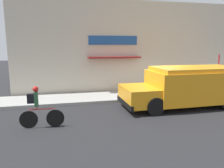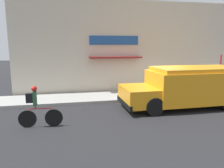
# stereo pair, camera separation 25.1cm
# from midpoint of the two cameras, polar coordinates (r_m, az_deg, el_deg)

# --- Properties ---
(ground_plane) EXTENTS (70.00, 70.00, 0.00)m
(ground_plane) POSITION_cam_midpoint_polar(r_m,az_deg,el_deg) (12.66, 10.56, -4.27)
(ground_plane) COLOR #232326
(sidewalk) EXTENTS (28.00, 2.25, 0.16)m
(sidewalk) POSITION_cam_midpoint_polar(r_m,az_deg,el_deg) (13.65, 8.68, -2.79)
(sidewalk) COLOR #999993
(sidewalk) RESTS_ON ground_plane
(storefront) EXTENTS (16.18, 0.90, 5.89)m
(storefront) POSITION_cam_midpoint_polar(r_m,az_deg,el_deg) (14.61, 6.78, 9.43)
(storefront) COLOR beige
(storefront) RESTS_ON ground_plane
(school_bus) EXTENTS (6.19, 2.80, 2.02)m
(school_bus) POSITION_cam_midpoint_polar(r_m,az_deg,el_deg) (11.73, 18.61, -0.48)
(school_bus) COLOR orange
(school_bus) RESTS_ON ground_plane
(cyclist) EXTENTS (1.67, 0.21, 1.62)m
(cyclist) POSITION_cam_midpoint_polar(r_m,az_deg,el_deg) (8.81, -19.48, -5.93)
(cyclist) COLOR black
(cyclist) RESTS_ON ground_plane
(stop_sign_post) EXTENTS (0.45, 0.45, 2.40)m
(stop_sign_post) POSITION_cam_midpoint_polar(r_m,az_deg,el_deg) (15.41, 25.56, 4.18)
(stop_sign_post) COLOR slate
(stop_sign_post) RESTS_ON sidewalk
(trash_bin) EXTENTS (0.57, 0.57, 0.91)m
(trash_bin) POSITION_cam_midpoint_polar(r_m,az_deg,el_deg) (13.94, 9.60, -0.30)
(trash_bin) COLOR slate
(trash_bin) RESTS_ON sidewalk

